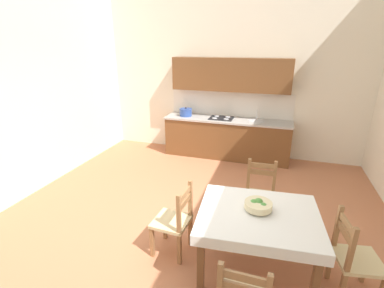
# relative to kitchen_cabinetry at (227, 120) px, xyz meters

# --- Properties ---
(ground_plane) EXTENTS (6.38, 7.02, 0.10)m
(ground_plane) POSITION_rel_kitchen_cabinetry_xyz_m (-0.01, -2.94, -0.91)
(ground_plane) COLOR #B7704C
(wall_back) EXTENTS (6.38, 0.12, 4.05)m
(wall_back) POSITION_rel_kitchen_cabinetry_xyz_m (-0.01, 0.33, 1.17)
(wall_back) COLOR silver
(wall_back) RESTS_ON ground_plane
(kitchen_cabinetry) EXTENTS (2.81, 0.63, 2.20)m
(kitchen_cabinetry) POSITION_rel_kitchen_cabinetry_xyz_m (0.00, 0.00, 0.00)
(kitchen_cabinetry) COLOR brown
(kitchen_cabinetry) RESTS_ON ground_plane
(dining_table) EXTENTS (1.37, 1.15, 0.75)m
(dining_table) POSITION_rel_kitchen_cabinetry_xyz_m (0.98, -3.32, -0.23)
(dining_table) COLOR brown
(dining_table) RESTS_ON ground_plane
(dining_chair_tv_side) EXTENTS (0.44, 0.44, 0.93)m
(dining_chair_tv_side) POSITION_rel_kitchen_cabinetry_xyz_m (-0.00, -3.33, -0.41)
(dining_chair_tv_side) COLOR #D1BC89
(dining_chair_tv_side) RESTS_ON ground_plane
(dining_chair_window_side) EXTENTS (0.49, 0.49, 0.93)m
(dining_chair_window_side) POSITION_rel_kitchen_cabinetry_xyz_m (1.94, -3.37, -0.41)
(dining_chair_window_side) COLOR #D1BC89
(dining_chair_window_side) RESTS_ON ground_plane
(dining_chair_kitchen_side) EXTENTS (0.44, 0.44, 0.93)m
(dining_chair_kitchen_side) POSITION_rel_kitchen_cabinetry_xyz_m (0.94, -2.39, -0.41)
(dining_chair_kitchen_side) COLOR #D1BC89
(dining_chair_kitchen_side) RESTS_ON ground_plane
(fruit_bowl) EXTENTS (0.30, 0.30, 0.12)m
(fruit_bowl) POSITION_rel_kitchen_cabinetry_xyz_m (0.96, -3.26, -0.04)
(fruit_bowl) COLOR beige
(fruit_bowl) RESTS_ON dining_table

